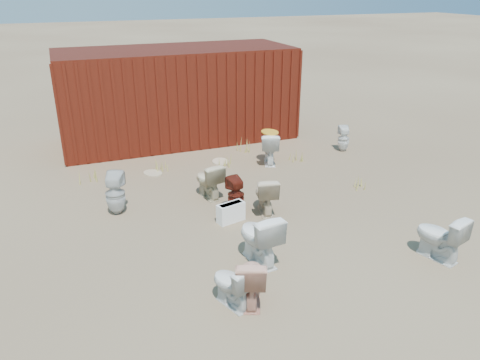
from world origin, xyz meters
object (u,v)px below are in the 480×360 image
object	(u,v)px
shipping_container	(177,95)
toilet_back_a	(115,194)
toilet_back_beige_right	(266,194)
loose_tank	(231,212)
toilet_front_maroon	(236,195)
toilet_back_beige_left	(208,180)
toilet_front_a	(232,284)
toilet_front_c	(259,237)
toilet_back_e	(344,139)
toilet_front_pink	(251,279)
toilet_front_e	(440,236)
toilet_back_yellowlid	(269,148)

from	to	relation	value
shipping_container	toilet_back_a	size ratio (longest dim) A/B	7.54
toilet_back_beige_right	loose_tank	world-z (taller)	toilet_back_beige_right
shipping_container	toilet_back_beige_right	distance (m)	5.06
toilet_front_maroon	toilet_back_beige_left	world-z (taller)	toilet_back_beige_left
shipping_container	toilet_front_a	size ratio (longest dim) A/B	9.34
toilet_front_a	toilet_front_maroon	world-z (taller)	toilet_front_maroon
shipping_container	toilet_back_beige_left	world-z (taller)	shipping_container
toilet_back_beige_left	shipping_container	bearing A→B (deg)	-107.27
toilet_front_a	loose_tank	world-z (taller)	toilet_front_a
shipping_container	toilet_front_a	world-z (taller)	shipping_container
toilet_front_c	toilet_back_e	world-z (taller)	toilet_front_c
toilet_front_a	toilet_front_pink	world-z (taller)	toilet_front_pink
toilet_front_a	toilet_front_e	world-z (taller)	toilet_front_e
toilet_front_a	toilet_back_beige_right	bearing A→B (deg)	-143.16
toilet_back_beige_right	toilet_front_a	bearing A→B (deg)	70.38
toilet_back_a	toilet_back_beige_left	size ratio (longest dim) A/B	1.10
toilet_front_c	toilet_front_maroon	xyz separation A→B (m)	(0.28, 1.72, -0.08)
toilet_front_maroon	toilet_back_e	size ratio (longest dim) A/B	1.05
toilet_front_a	toilet_back_beige_left	world-z (taller)	toilet_back_beige_left
toilet_front_pink	toilet_back_yellowlid	size ratio (longest dim) A/B	0.95
toilet_front_c	toilet_back_a	distance (m)	3.03
toilet_front_a	toilet_back_e	xyz separation A→B (m)	(4.76, 4.76, -0.00)
shipping_container	toilet_front_e	size ratio (longest dim) A/B	7.96
toilet_back_a	toilet_back_beige_left	xyz separation A→B (m)	(1.80, 0.07, -0.04)
toilet_front_c	loose_tank	world-z (taller)	toilet_front_c
toilet_back_e	toilet_back_yellowlid	bearing A→B (deg)	23.23
toilet_front_e	toilet_back_e	world-z (taller)	toilet_front_e
loose_tank	toilet_back_yellowlid	bearing A→B (deg)	38.62
toilet_back_yellowlid	loose_tank	world-z (taller)	toilet_back_yellowlid
toilet_front_c	toilet_back_beige_right	xyz separation A→B (m)	(0.78, 1.50, -0.06)
toilet_back_beige_left	loose_tank	world-z (taller)	toilet_back_beige_left
toilet_front_maroon	toilet_back_yellowlid	size ratio (longest dim) A/B	0.90
toilet_back_a	toilet_back_beige_right	distance (m)	2.74
toilet_back_beige_right	loose_tank	xyz separation A→B (m)	(-0.73, -0.12, -0.18)
toilet_back_beige_right	toilet_front_maroon	bearing A→B (deg)	-10.04
toilet_front_maroon	toilet_back_yellowlid	xyz separation A→B (m)	(1.63, 2.09, 0.04)
toilet_back_a	toilet_back_yellowlid	world-z (taller)	toilet_back_a
toilet_back_yellowlid	toilet_back_e	distance (m)	2.11
toilet_front_maroon	toilet_back_beige_right	bearing A→B (deg)	147.25
toilet_front_c	toilet_front_maroon	bearing A→B (deg)	-105.54
shipping_container	toilet_back_yellowlid	world-z (taller)	shipping_container
toilet_back_beige_left	loose_tank	xyz separation A→B (m)	(0.05, -1.13, -0.19)
toilet_front_pink	toilet_front_e	bearing A→B (deg)	-158.16
toilet_front_a	toilet_front_c	bearing A→B (deg)	-151.68
toilet_front_maroon	toilet_back_yellowlid	world-z (taller)	toilet_back_yellowlid
toilet_front_pink	toilet_back_beige_left	distance (m)	3.40
toilet_front_c	toilet_back_e	size ratio (longest dim) A/B	1.31
toilet_front_e	toilet_back_a	world-z (taller)	toilet_back_a
toilet_front_maroon	toilet_front_e	xyz separation A→B (m)	(2.32, -2.62, 0.04)
toilet_back_beige_left	loose_tank	distance (m)	1.15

